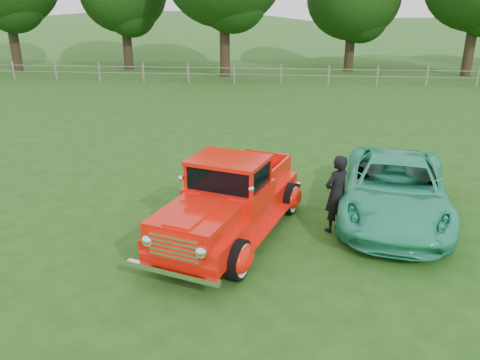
# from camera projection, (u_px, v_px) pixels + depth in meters

# --- Properties ---
(ground) EXTENTS (140.00, 140.00, 0.00)m
(ground) POSITION_uv_depth(u_px,v_px,m) (255.00, 253.00, 9.45)
(ground) COLOR #1E4913
(ground) RESTS_ON ground
(distant_hills) EXTENTS (116.00, 60.00, 18.00)m
(distant_hills) POSITION_uv_depth(u_px,v_px,m) (257.00, 74.00, 66.83)
(distant_hills) COLOR #2A5F23
(distant_hills) RESTS_ON ground
(fence_line) EXTENTS (48.00, 0.12, 1.20)m
(fence_line) POSITION_uv_depth(u_px,v_px,m) (281.00, 74.00, 29.73)
(fence_line) COLOR slate
(fence_line) RESTS_ON ground
(red_pickup) EXTENTS (3.25, 5.28, 1.78)m
(red_pickup) POSITION_uv_depth(u_px,v_px,m) (230.00, 201.00, 9.94)
(red_pickup) COLOR black
(red_pickup) RESTS_ON ground
(teal_sedan) EXTENTS (3.21, 5.41, 1.41)m
(teal_sedan) POSITION_uv_depth(u_px,v_px,m) (395.00, 188.00, 10.89)
(teal_sedan) COLOR #2CB285
(teal_sedan) RESTS_ON ground
(man) EXTENTS (0.76, 0.73, 1.75)m
(man) POSITION_uv_depth(u_px,v_px,m) (336.00, 194.00, 10.11)
(man) COLOR black
(man) RESTS_ON ground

